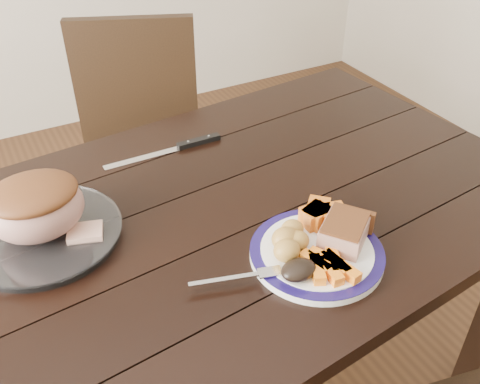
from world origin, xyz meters
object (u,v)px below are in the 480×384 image
serving_platter (44,235)px  fork (243,277)px  chair_far (140,144)px  pork_slice (344,232)px  carving_knife (185,145)px  dinner_plate (317,254)px  dining_table (205,247)px  roast_joint (36,209)px

serving_platter → fork: bearing=-46.2°
chair_far → pork_slice: bearing=119.0°
chair_far → pork_slice: 1.01m
pork_slice → carving_knife: 0.53m
dinner_plate → fork: 0.17m
chair_far → carving_knife: chair_far is taller
serving_platter → pork_slice: size_ratio=3.03×
serving_platter → pork_slice: bearing=-31.4°
dining_table → carving_knife: carving_knife is taller
pork_slice → fork: bearing=177.9°
chair_far → roast_joint: 0.82m
chair_far → dinner_plate: size_ratio=3.47×
dining_table → fork: 0.25m
carving_knife → roast_joint: bearing=-153.9°
chair_far → dinner_plate: bearing=115.5°
chair_far → pork_slice: (0.11, -0.96, 0.27)m
roast_joint → pork_slice: bearing=-31.4°
fork → roast_joint: size_ratio=0.92×
serving_platter → chair_far: bearing=57.1°
serving_platter → pork_slice: pork_slice is taller
pork_slice → roast_joint: 0.62m
fork → chair_far: bearing=99.2°
dining_table → serving_platter: size_ratio=5.34×
chair_far → pork_slice: size_ratio=8.96×
dining_table → chair_far: bearing=83.1°
dinner_plate → chair_far: bearing=93.2°
dinner_plate → serving_platter: size_ratio=0.85×
pork_slice → carving_knife: size_ratio=0.32×
fork → roast_joint: roast_joint is taller
dining_table → carving_knife: bearing=74.2°
fork → dining_table: bearing=99.9°
chair_far → serving_platter: (-0.41, -0.64, 0.23)m
dining_table → chair_far: 0.75m
serving_platter → dinner_plate: bearing=-34.1°
roast_joint → dinner_plate: bearing=-34.1°
dinner_plate → roast_joint: size_ratio=1.41×
chair_far → roast_joint: (-0.41, -0.64, 0.30)m
chair_far → fork: (-0.11, -0.95, 0.25)m
roast_joint → serving_platter: bearing=0.0°
dinner_plate → carving_knife: (-0.06, 0.51, -0.00)m
dinner_plate → pork_slice: bearing=-4.8°
pork_slice → carving_knife: pork_slice is taller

